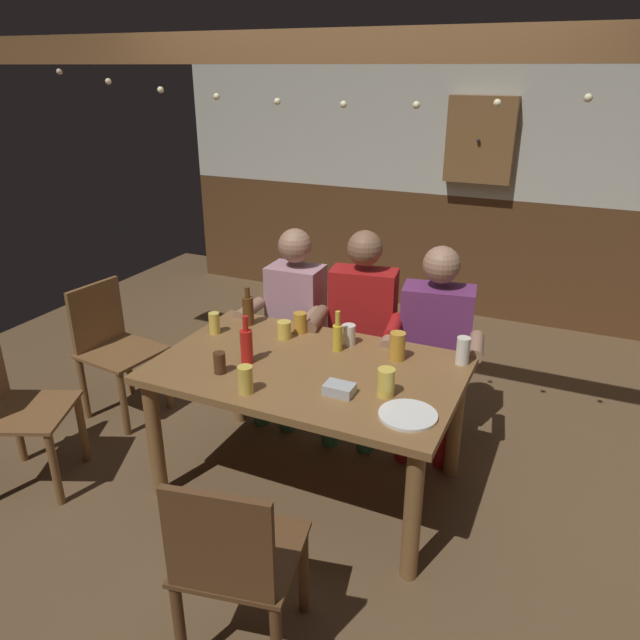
% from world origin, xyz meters
% --- Properties ---
extents(ground_plane, '(6.71, 6.71, 0.00)m').
position_xyz_m(ground_plane, '(0.00, 0.00, 0.00)').
color(ground_plane, brown).
extents(back_wall_upper, '(5.30, 0.12, 1.23)m').
position_xyz_m(back_wall_upper, '(0.00, 2.86, 1.72)').
color(back_wall_upper, beige).
extents(back_wall_wainscot, '(5.30, 0.12, 1.10)m').
position_xyz_m(back_wall_wainscot, '(0.00, 2.86, 0.55)').
color(back_wall_wainscot, brown).
rests_on(back_wall_wainscot, ground_plane).
extents(ceiling_beam, '(4.77, 0.14, 0.16)m').
position_xyz_m(ceiling_beam, '(0.00, 0.38, 2.25)').
color(ceiling_beam, brown).
extents(dining_table, '(1.56, 0.99, 0.74)m').
position_xyz_m(dining_table, '(0.00, -0.09, 0.64)').
color(dining_table, brown).
rests_on(dining_table, ground_plane).
extents(person_0, '(0.50, 0.53, 1.23)m').
position_xyz_m(person_0, '(-0.47, 0.63, 0.68)').
color(person_0, '#B78493').
rests_on(person_0, ground_plane).
extents(person_1, '(0.58, 0.57, 1.27)m').
position_xyz_m(person_1, '(0.01, 0.62, 0.69)').
color(person_1, '#AD1919').
rests_on(person_1, ground_plane).
extents(person_2, '(0.59, 0.58, 1.22)m').
position_xyz_m(person_2, '(0.48, 0.64, 0.68)').
color(person_2, '#6B2D66').
rests_on(person_2, ground_plane).
extents(chair_empty_near_right, '(0.52, 0.52, 0.88)m').
position_xyz_m(chair_empty_near_right, '(0.21, -1.18, 0.48)').
color(chair_empty_near_right, brown).
rests_on(chair_empty_near_right, ground_plane).
extents(chair_empty_near_left, '(0.49, 0.49, 0.88)m').
position_xyz_m(chair_empty_near_left, '(-1.51, 0.10, 0.48)').
color(chair_empty_near_left, brown).
rests_on(chair_empty_near_left, ground_plane).
extents(chair_empty_far_end, '(0.58, 0.58, 0.88)m').
position_xyz_m(chair_empty_far_end, '(-1.46, -0.73, 0.48)').
color(chair_empty_far_end, brown).
rests_on(chair_empty_far_end, ground_plane).
extents(condiment_caddy, '(0.14, 0.10, 0.05)m').
position_xyz_m(condiment_caddy, '(0.26, -0.29, 0.77)').
color(condiment_caddy, '#B2B7BC').
rests_on(condiment_caddy, dining_table).
extents(plate_0, '(0.26, 0.26, 0.01)m').
position_xyz_m(plate_0, '(0.61, -0.35, 0.75)').
color(plate_0, white).
rests_on(plate_0, dining_table).
extents(bottle_0, '(0.07, 0.07, 0.24)m').
position_xyz_m(bottle_0, '(-0.56, 0.25, 0.83)').
color(bottle_0, '#593314').
rests_on(bottle_0, dining_table).
extents(bottle_1, '(0.06, 0.06, 0.26)m').
position_xyz_m(bottle_1, '(-0.30, -0.19, 0.84)').
color(bottle_1, red).
rests_on(bottle_1, dining_table).
extents(bottle_2, '(0.05, 0.05, 0.23)m').
position_xyz_m(bottle_2, '(0.06, 0.14, 0.83)').
color(bottle_2, gold).
rests_on(bottle_2, dining_table).
extents(pint_glass_0, '(0.06, 0.06, 0.13)m').
position_xyz_m(pint_glass_0, '(-0.67, 0.06, 0.80)').
color(pint_glass_0, '#E5C64C').
rests_on(pint_glass_0, dining_table).
extents(pint_glass_1, '(0.08, 0.08, 0.14)m').
position_xyz_m(pint_glass_1, '(0.46, -0.22, 0.81)').
color(pint_glass_1, '#E5C64C').
rests_on(pint_glass_1, dining_table).
extents(pint_glass_2, '(0.07, 0.07, 0.14)m').
position_xyz_m(pint_glass_2, '(-0.15, -0.46, 0.81)').
color(pint_glass_2, '#E5C64C').
rests_on(pint_glass_2, dining_table).
extents(pint_glass_3, '(0.07, 0.07, 0.15)m').
position_xyz_m(pint_glass_3, '(0.71, 0.26, 0.81)').
color(pint_glass_3, white).
rests_on(pint_glass_3, dining_table).
extents(pint_glass_4, '(0.08, 0.08, 0.12)m').
position_xyz_m(pint_glass_4, '(-0.23, 0.28, 0.80)').
color(pint_glass_4, gold).
rests_on(pint_glass_4, dining_table).
extents(pint_glass_5, '(0.08, 0.08, 0.15)m').
position_xyz_m(pint_glass_5, '(0.39, 0.17, 0.82)').
color(pint_glass_5, gold).
rests_on(pint_glass_5, dining_table).
extents(pint_glass_6, '(0.07, 0.07, 0.11)m').
position_xyz_m(pint_glass_6, '(0.09, 0.24, 0.80)').
color(pint_glass_6, white).
rests_on(pint_glass_6, dining_table).
extents(pint_glass_7, '(0.08, 0.08, 0.10)m').
position_xyz_m(pint_glass_7, '(-0.27, 0.16, 0.79)').
color(pint_glass_7, '#E5C64C').
rests_on(pint_glass_7, dining_table).
extents(pint_glass_8, '(0.06, 0.06, 0.11)m').
position_xyz_m(pint_glass_8, '(-0.37, -0.35, 0.80)').
color(pint_glass_8, '#4C2D19').
rests_on(pint_glass_8, dining_table).
extents(wall_dart_cabinet, '(0.56, 0.15, 0.70)m').
position_xyz_m(wall_dart_cabinet, '(0.25, 2.73, 1.59)').
color(wall_dart_cabinet, brown).
extents(string_lights, '(3.74, 0.04, 0.18)m').
position_xyz_m(string_lights, '(0.00, 0.33, 2.05)').
color(string_lights, '#F9EAB2').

